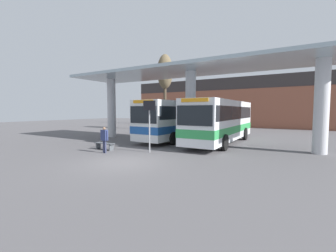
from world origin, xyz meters
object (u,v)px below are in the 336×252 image
at_px(transit_bus_left_bay, 180,119).
at_px(info_sign_platform, 149,116).
at_px(transit_bus_center_bay, 221,120).
at_px(pedestrian_waiting, 104,137).
at_px(waiting_bench_near_pillar, 105,145).
at_px(poplar_tree_behind_left, 165,73).

relative_size(transit_bus_left_bay, info_sign_platform, 3.31).
bearing_deg(transit_bus_left_bay, transit_bus_center_bay, 175.47).
bearing_deg(pedestrian_waiting, transit_bus_center_bay, 58.34).
distance_m(waiting_bench_near_pillar, poplar_tree_behind_left, 17.11).
height_order(waiting_bench_near_pillar, info_sign_platform, info_sign_platform).
xyz_separation_m(transit_bus_left_bay, info_sign_platform, (1.47, -6.82, 0.41)).
bearing_deg(info_sign_platform, transit_bus_left_bay, 102.12).
distance_m(waiting_bench_near_pillar, pedestrian_waiting, 1.40).
xyz_separation_m(waiting_bench_near_pillar, info_sign_platform, (3.18, 0.75, 1.97)).
bearing_deg(pedestrian_waiting, info_sign_platform, 34.77).
distance_m(info_sign_platform, pedestrian_waiting, 3.08).
bearing_deg(transit_bus_center_bay, pedestrian_waiting, 58.11).
bearing_deg(transit_bus_left_bay, pedestrian_waiting, 86.35).
bearing_deg(waiting_bench_near_pillar, transit_bus_left_bay, 77.24).
relative_size(info_sign_platform, poplar_tree_behind_left, 0.32).
relative_size(transit_bus_left_bay, poplar_tree_behind_left, 1.07).
bearing_deg(pedestrian_waiting, waiting_bench_near_pillar, 136.27).
relative_size(waiting_bench_near_pillar, poplar_tree_behind_left, 0.15).
bearing_deg(info_sign_platform, waiting_bench_near_pillar, -166.76).
bearing_deg(info_sign_platform, transit_bus_center_bay, 67.91).
xyz_separation_m(info_sign_platform, poplar_tree_behind_left, (-7.57, 14.14, 5.23)).
distance_m(transit_bus_center_bay, pedestrian_waiting, 9.38).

